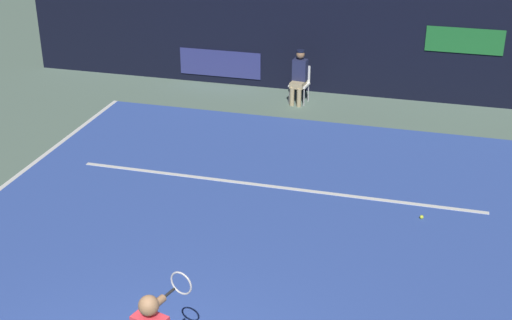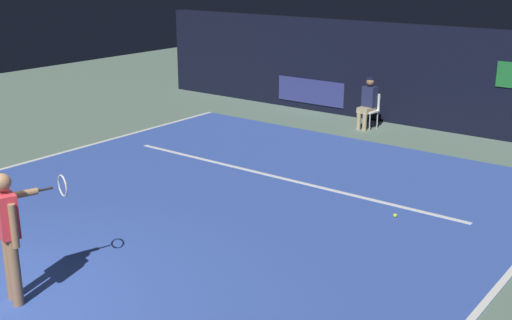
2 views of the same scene
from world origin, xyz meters
The scene contains 9 objects.
ground_plane centered at (0.00, 4.39, 0.00)m, with size 31.36×31.36×0.00m, color slate.
court_surface centered at (0.00, 4.39, 0.01)m, with size 9.93×10.79×0.01m, color #3856B2.
line_sideline_left centered at (4.92, 4.39, 0.01)m, with size 0.10×10.79×0.01m, color white.
line_sideline_right centered at (-4.92, 4.39, 0.01)m, with size 0.10×10.79×0.01m, color white.
line_service centered at (0.00, 6.28, 0.01)m, with size 7.75×0.10×0.01m, color white.
back_wall centered at (0.00, 11.95, 1.30)m, with size 16.20×0.33×2.60m.
tennis_player centered at (0.15, 0.29, 0.99)m, with size 0.51×1.03×1.73m.
line_judge_on_chair centered at (-0.53, 10.90, 0.69)m, with size 0.48×0.56×1.32m.
tennis_ball centered at (2.74, 5.78, 0.05)m, with size 0.07×0.07×0.07m, color #CCE033.
Camera 2 is at (7.04, -3.73, 4.19)m, focal length 45.49 mm.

